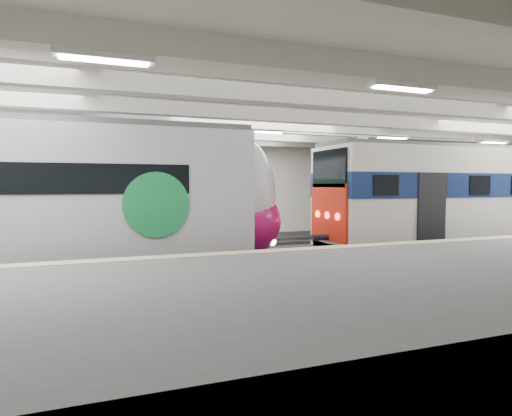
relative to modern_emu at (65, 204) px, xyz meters
name	(u,v)px	position (x,y,z in m)	size (l,w,h in m)	color
station_hall	(309,172)	(7.04, -1.74, 0.95)	(36.00, 24.00, 5.75)	black
modern_emu	(65,204)	(0.00, 0.00, 0.00)	(14.63, 3.02, 4.68)	silver
older_rer	(468,198)	(15.35, 0.00, 0.02)	(13.38, 2.95, 4.42)	silver
far_train	(49,201)	(-0.97, 5.50, -0.10)	(13.37, 3.36, 4.26)	silver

